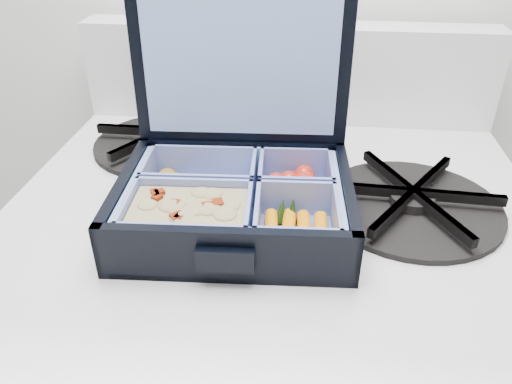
# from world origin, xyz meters

# --- Properties ---
(bento_box) EXTENTS (0.23, 0.19, 0.05)m
(bento_box) POSITION_xyz_m (0.13, 1.67, 0.88)
(bento_box) COLOR black
(bento_box) RESTS_ON stove
(burner_grate) EXTENTS (0.20, 0.20, 0.03)m
(burner_grate) POSITION_xyz_m (0.31, 1.72, 0.87)
(burner_grate) COLOR black
(burner_grate) RESTS_ON stove
(burner_grate_rear) EXTENTS (0.19, 0.19, 0.02)m
(burner_grate_rear) POSITION_xyz_m (0.01, 1.83, 0.87)
(burner_grate_rear) COLOR black
(burner_grate_rear) RESTS_ON stove
(fork) EXTENTS (0.07, 0.17, 0.01)m
(fork) POSITION_xyz_m (0.17, 1.80, 0.86)
(fork) COLOR silver
(fork) RESTS_ON stove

